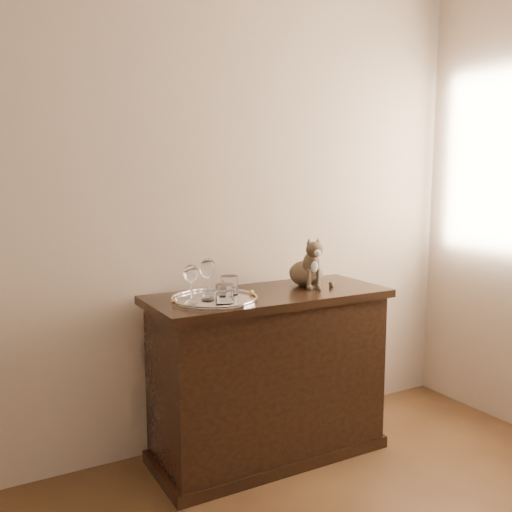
{
  "coord_description": "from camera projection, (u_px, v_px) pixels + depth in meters",
  "views": [
    {
      "loc": [
        -0.79,
        -0.43,
        1.44
      ],
      "look_at": [
        0.53,
        1.95,
        1.04
      ],
      "focal_mm": 40.0,
      "sensor_mm": 36.0,
      "label": 1
    }
  ],
  "objects": [
    {
      "name": "tray",
      "position": [
        215.0,
        300.0,
        2.63
      ],
      "size": [
        0.4,
        0.4,
        0.01
      ],
      "primitive_type": "cylinder",
      "color": "silver",
      "rests_on": "sideboard"
    },
    {
      "name": "wall_back",
      "position": [
        127.0,
        191.0,
        2.71
      ],
      "size": [
        4.0,
        0.1,
        2.7
      ],
      "primitive_type": "cube",
      "color": "#C1AD91",
      "rests_on": "ground"
    },
    {
      "name": "cat",
      "position": [
        306.0,
        261.0,
        2.95
      ],
      "size": [
        0.3,
        0.29,
        0.26
      ],
      "primitive_type": null,
      "rotation": [
        0.0,
        0.0,
        -0.18
      ],
      "color": "brown",
      "rests_on": "sideboard"
    },
    {
      "name": "tumbler_c",
      "position": [
        229.0,
        286.0,
        2.7
      ],
      "size": [
        0.08,
        0.08,
        0.09
      ],
      "primitive_type": "cylinder",
      "color": "silver",
      "rests_on": "tray"
    },
    {
      "name": "wine_glass_d",
      "position": [
        208.0,
        279.0,
        2.59
      ],
      "size": [
        0.07,
        0.07,
        0.19
      ],
      "primitive_type": null,
      "color": "silver",
      "rests_on": "tray"
    },
    {
      "name": "sideboard",
      "position": [
        268.0,
        375.0,
        2.87
      ],
      "size": [
        1.2,
        0.5,
        0.85
      ],
      "primitive_type": null,
      "color": "black",
      "rests_on": "ground"
    },
    {
      "name": "wine_glass_b",
      "position": [
        208.0,
        278.0,
        2.67
      ],
      "size": [
        0.07,
        0.07,
        0.18
      ],
      "primitive_type": null,
      "color": "white",
      "rests_on": "tray"
    },
    {
      "name": "wine_glass_c",
      "position": [
        191.0,
        284.0,
        2.54
      ],
      "size": [
        0.07,
        0.07,
        0.17
      ],
      "primitive_type": null,
      "color": "white",
      "rests_on": "tray"
    },
    {
      "name": "tumbler_b",
      "position": [
        224.0,
        294.0,
        2.51
      ],
      "size": [
        0.08,
        0.08,
        0.09
      ],
      "primitive_type": "cylinder",
      "color": "silver",
      "rests_on": "tray"
    }
  ]
}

